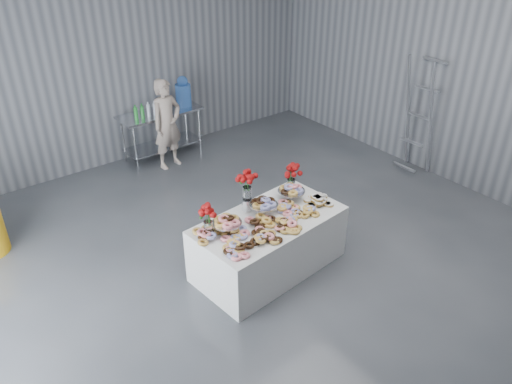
% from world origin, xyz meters
% --- Properties ---
extents(ground, '(9.00, 9.00, 0.00)m').
position_xyz_m(ground, '(0.00, 0.00, 0.00)').
color(ground, '#383B40').
rests_on(ground, ground).
extents(room_walls, '(8.04, 9.04, 4.02)m').
position_xyz_m(room_walls, '(-0.27, 0.07, 2.64)').
color(room_walls, slate).
rests_on(room_walls, ground).
extents(display_table, '(1.98, 1.16, 0.75)m').
position_xyz_m(display_table, '(0.05, 0.38, 0.38)').
color(display_table, white).
rests_on(display_table, ground).
extents(prep_table, '(1.50, 0.60, 0.90)m').
position_xyz_m(prep_table, '(0.55, 4.10, 0.62)').
color(prep_table, silver).
rests_on(prep_table, ground).
extents(donut_mounds, '(1.87, 0.95, 0.09)m').
position_xyz_m(donut_mounds, '(0.05, 0.33, 0.80)').
color(donut_mounds, '#E3AC53').
rests_on(donut_mounds, display_table).
extents(cake_stand_left, '(0.36, 0.36, 0.17)m').
position_xyz_m(cake_stand_left, '(-0.51, 0.49, 0.89)').
color(cake_stand_left, silver).
rests_on(cake_stand_left, display_table).
extents(cake_stand_mid, '(0.36, 0.36, 0.17)m').
position_xyz_m(cake_stand_mid, '(0.09, 0.54, 0.89)').
color(cake_stand_mid, silver).
rests_on(cake_stand_mid, display_table).
extents(cake_stand_right, '(0.36, 0.36, 0.17)m').
position_xyz_m(cake_stand_right, '(0.59, 0.58, 0.89)').
color(cake_stand_right, silver).
rests_on(cake_stand_right, display_table).
extents(danish_pile, '(0.48, 0.48, 0.11)m').
position_xyz_m(danish_pile, '(0.81, 0.30, 0.81)').
color(danish_pile, silver).
rests_on(danish_pile, display_table).
extents(bouquet_left, '(0.26, 0.26, 0.42)m').
position_xyz_m(bouquet_left, '(-0.72, 0.57, 1.05)').
color(bouquet_left, white).
rests_on(bouquet_left, display_table).
extents(bouquet_right, '(0.26, 0.26, 0.42)m').
position_xyz_m(bouquet_right, '(0.72, 0.74, 1.05)').
color(bouquet_right, white).
rests_on(bouquet_right, display_table).
extents(bouquet_center, '(0.26, 0.26, 0.57)m').
position_xyz_m(bouquet_center, '(-0.03, 0.73, 1.13)').
color(bouquet_center, silver).
rests_on(bouquet_center, display_table).
extents(water_jug, '(0.28, 0.28, 0.55)m').
position_xyz_m(water_jug, '(1.05, 4.10, 1.15)').
color(water_jug, '#4380E6').
rests_on(water_jug, prep_table).
extents(drink_bottles, '(0.54, 0.08, 0.27)m').
position_xyz_m(drink_bottles, '(0.23, 4.00, 1.04)').
color(drink_bottles, '#268C33').
rests_on(drink_bottles, prep_table).
extents(person, '(0.64, 0.48, 1.60)m').
position_xyz_m(person, '(0.49, 3.74, 0.80)').
color(person, '#CC8C93').
rests_on(person, ground).
extents(stepladder, '(0.65, 0.51, 2.07)m').
position_xyz_m(stepladder, '(3.75, 0.95, 1.03)').
color(stepladder, silver).
rests_on(stepladder, ground).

